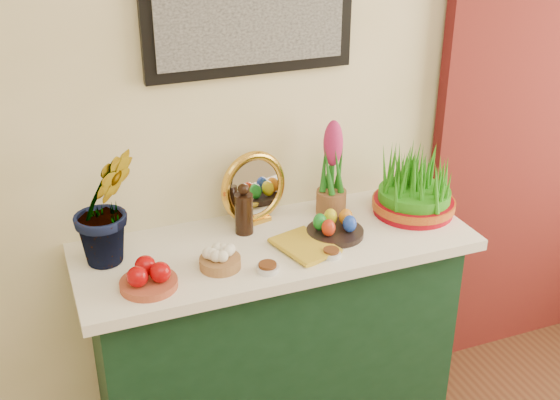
# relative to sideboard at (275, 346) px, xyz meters

# --- Properties ---
(sideboard) EXTENTS (1.30, 0.45, 0.85)m
(sideboard) POSITION_rel_sideboard_xyz_m (0.00, 0.00, 0.00)
(sideboard) COLOR #12331F
(sideboard) RESTS_ON ground
(tablecloth) EXTENTS (1.40, 0.55, 0.04)m
(tablecloth) POSITION_rel_sideboard_xyz_m (0.00, 0.00, 0.45)
(tablecloth) COLOR white
(tablecloth) RESTS_ON sideboard
(hyacinth_green) EXTENTS (0.30, 0.27, 0.53)m
(hyacinth_green) POSITION_rel_sideboard_xyz_m (-0.56, 0.07, 0.73)
(hyacinth_green) COLOR #1D6F1B
(hyacinth_green) RESTS_ON tablecloth
(apple_bowl) EXTENTS (0.21, 0.21, 0.09)m
(apple_bowl) POSITION_rel_sideboard_xyz_m (-0.48, -0.14, 0.50)
(apple_bowl) COLOR #A1442A
(apple_bowl) RESTS_ON tablecloth
(garlic_basket) EXTENTS (0.15, 0.15, 0.08)m
(garlic_basket) POSITION_rel_sideboard_xyz_m (-0.23, -0.11, 0.50)
(garlic_basket) COLOR #9B6A3E
(garlic_basket) RESTS_ON tablecloth
(vinegar_cruet) EXTENTS (0.07, 0.07, 0.19)m
(vinegar_cruet) POSITION_rel_sideboard_xyz_m (-0.08, 0.09, 0.55)
(vinegar_cruet) COLOR black
(vinegar_cruet) RESTS_ON tablecloth
(mirror) EXTENTS (0.28, 0.12, 0.27)m
(mirror) POSITION_rel_sideboard_xyz_m (-0.02, 0.17, 0.60)
(mirror) COLOR gold
(mirror) RESTS_ON tablecloth
(book) EXTENTS (0.20, 0.25, 0.03)m
(book) POSITION_rel_sideboard_xyz_m (-0.01, -0.12, 0.48)
(book) COLOR gold
(book) RESTS_ON tablecloth
(spice_dish_left) EXTENTS (0.07, 0.07, 0.03)m
(spice_dish_left) POSITION_rel_sideboard_xyz_m (-0.10, -0.19, 0.48)
(spice_dish_left) COLOR silver
(spice_dish_left) RESTS_ON tablecloth
(spice_dish_right) EXTENTS (0.07, 0.07, 0.03)m
(spice_dish_right) POSITION_rel_sideboard_xyz_m (0.14, -0.17, 0.48)
(spice_dish_right) COLOR silver
(spice_dish_right) RESTS_ON tablecloth
(egg_plate) EXTENTS (0.24, 0.24, 0.08)m
(egg_plate) POSITION_rel_sideboard_xyz_m (0.21, -0.04, 0.50)
(egg_plate) COLOR black
(egg_plate) RESTS_ON tablecloth
(hyacinth_pink) EXTENTS (0.11, 0.11, 0.37)m
(hyacinth_pink) POSITION_rel_sideboard_xyz_m (0.27, 0.12, 0.63)
(hyacinth_pink) COLOR brown
(hyacinth_pink) RESTS_ON tablecloth
(wheatgrass_sabzeh) EXTENTS (0.31, 0.31, 0.26)m
(wheatgrass_sabzeh) POSITION_rel_sideboard_xyz_m (0.57, 0.01, 0.58)
(wheatgrass_sabzeh) COLOR #970311
(wheatgrass_sabzeh) RESTS_ON tablecloth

